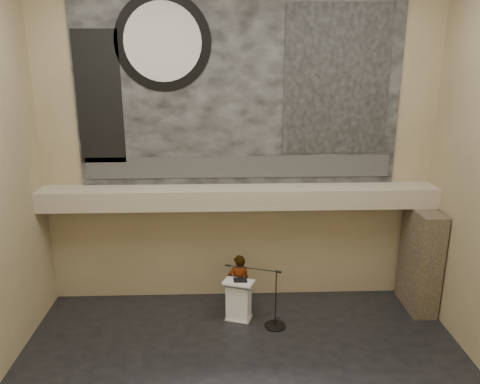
{
  "coord_description": "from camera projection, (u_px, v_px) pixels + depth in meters",
  "views": [
    {
      "loc": [
        -0.4,
        -7.7,
        6.47
      ],
      "look_at": [
        0.0,
        3.2,
        3.2
      ],
      "focal_mm": 35.0,
      "sensor_mm": 36.0,
      "label": 1
    }
  ],
  "objects": [
    {
      "name": "wall_front",
      "position": [
        269.0,
        310.0,
        4.19
      ],
      "size": [
        10.0,
        0.02,
        8.5
      ],
      "primitive_type": "cube",
      "color": "#8D7C59",
      "rests_on": "floor"
    },
    {
      "name": "mic_stand",
      "position": [
        273.0,
        318.0,
        11.45
      ],
      "size": [
        1.47,
        0.67,
        1.52
      ],
      "rotation": [
        0.0,
        0.0,
        -0.32
      ],
      "color": "black",
      "rests_on": "floor"
    },
    {
      "name": "banner_clock_rim",
      "position": [
        163.0,
        42.0,
        11.02
      ],
      "size": [
        2.3,
        0.02,
        2.3
      ],
      "primitive_type": "cylinder",
      "rotation": [
        1.57,
        0.0,
        0.0
      ],
      "color": "black",
      "rests_on": "banner"
    },
    {
      "name": "lectern",
      "position": [
        239.0,
        301.0,
        11.6
      ],
      "size": [
        0.84,
        0.7,
        1.13
      ],
      "rotation": [
        0.0,
        0.0,
        -0.32
      ],
      "color": "silver",
      "rests_on": "floor"
    },
    {
      "name": "papers",
      "position": [
        235.0,
        281.0,
        11.43
      ],
      "size": [
        0.29,
        0.33,
        0.0
      ],
      "primitive_type": "cube",
      "rotation": [
        0.0,
        0.0,
        0.41
      ],
      "color": "white",
      "rests_on": "lectern"
    },
    {
      "name": "binder",
      "position": [
        240.0,
        280.0,
        11.43
      ],
      "size": [
        0.34,
        0.28,
        0.04
      ],
      "primitive_type": "cube",
      "rotation": [
        0.0,
        0.0,
        0.06
      ],
      "color": "black",
      "rests_on": "lectern"
    },
    {
      "name": "soffit",
      "position": [
        239.0,
        197.0,
        11.84
      ],
      "size": [
        10.0,
        0.8,
        0.5
      ],
      "primitive_type": "cube",
      "color": "tan",
      "rests_on": "wall_back"
    },
    {
      "name": "banner_brick_print",
      "position": [
        99.0,
        98.0,
        11.34
      ],
      "size": [
        1.1,
        0.02,
        3.2
      ],
      "primitive_type": "cube",
      "color": "black",
      "rests_on": "banner"
    },
    {
      "name": "sprinkler_right",
      "position": [
        314.0,
        207.0,
        11.94
      ],
      "size": [
        0.04,
        0.04,
        0.06
      ],
      "primitive_type": "cylinder",
      "color": "#B2893D",
      "rests_on": "soffit"
    },
    {
      "name": "banner_text_strip",
      "position": [
        239.0,
        167.0,
        11.96
      ],
      "size": [
        7.76,
        0.02,
        0.55
      ],
      "primitive_type": "cube",
      "color": "#2F2F2F",
      "rests_on": "banner"
    },
    {
      "name": "banner",
      "position": [
        239.0,
        85.0,
        11.41
      ],
      "size": [
        8.0,
        0.05,
        5.0
      ],
      "primitive_type": "cube",
      "color": "black",
      "rests_on": "wall_back"
    },
    {
      "name": "sprinkler_left",
      "position": [
        176.0,
        209.0,
        11.82
      ],
      "size": [
        0.04,
        0.04,
        0.06
      ],
      "primitive_type": "cylinder",
      "color": "#B2893D",
      "rests_on": "soffit"
    },
    {
      "name": "speaker_person",
      "position": [
        239.0,
        284.0,
        11.96
      ],
      "size": [
        0.61,
        0.43,
        1.58
      ],
      "primitive_type": "imported",
      "rotation": [
        0.0,
        0.0,
        3.24
      ],
      "color": "white",
      "rests_on": "floor"
    },
    {
      "name": "banner_building_print",
      "position": [
        337.0,
        81.0,
        11.43
      ],
      "size": [
        2.6,
        0.02,
        3.6
      ],
      "primitive_type": "cube",
      "color": "black",
      "rests_on": "banner"
    },
    {
      "name": "banner_clock_face",
      "position": [
        163.0,
        42.0,
        11.0
      ],
      "size": [
        1.84,
        0.02,
        1.84
      ],
      "primitive_type": "cylinder",
      "rotation": [
        1.57,
        0.0,
        0.0
      ],
      "color": "silver",
      "rests_on": "banner"
    },
    {
      "name": "wall_back",
      "position": [
        239.0,
        143.0,
        11.85
      ],
      "size": [
        10.0,
        0.02,
        8.5
      ],
      "primitive_type": "cube",
      "color": "#8D7C59",
      "rests_on": "floor"
    },
    {
      "name": "stone_pier",
      "position": [
        420.0,
        259.0,
        12.03
      ],
      "size": [
        0.6,
        1.4,
        2.7
      ],
      "primitive_type": "cube",
      "color": "#3E3426",
      "rests_on": "floor"
    }
  ]
}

